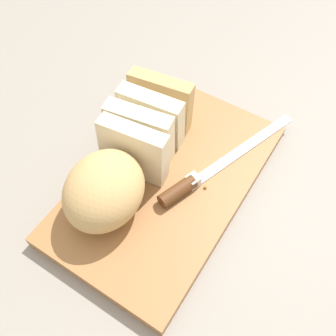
% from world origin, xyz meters
% --- Properties ---
extents(ground_plane, '(3.00, 3.00, 0.00)m').
position_xyz_m(ground_plane, '(0.00, 0.00, 0.00)').
color(ground_plane, gray).
extents(cutting_board, '(0.42, 0.25, 0.02)m').
position_xyz_m(cutting_board, '(0.00, 0.00, 0.01)').
color(cutting_board, '#9E6B3D').
rests_on(cutting_board, ground_plane).
extents(bread_loaf, '(0.30, 0.15, 0.10)m').
position_xyz_m(bread_loaf, '(-0.03, 0.06, 0.07)').
color(bread_loaf, tan).
rests_on(bread_loaf, cutting_board).
extents(bread_knife, '(0.29, 0.12, 0.02)m').
position_xyz_m(bread_knife, '(0.02, -0.04, 0.03)').
color(bread_knife, silver).
rests_on(bread_knife, cutting_board).
extents(crumb_near_knife, '(0.00, 0.00, 0.00)m').
position_xyz_m(crumb_near_knife, '(0.05, -0.05, 0.03)').
color(crumb_near_knife, '#A8753D').
rests_on(crumb_near_knife, cutting_board).
extents(crumb_near_loaf, '(0.01, 0.01, 0.01)m').
position_xyz_m(crumb_near_loaf, '(0.02, -0.06, 0.03)').
color(crumb_near_loaf, '#A8753D').
rests_on(crumb_near_loaf, cutting_board).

